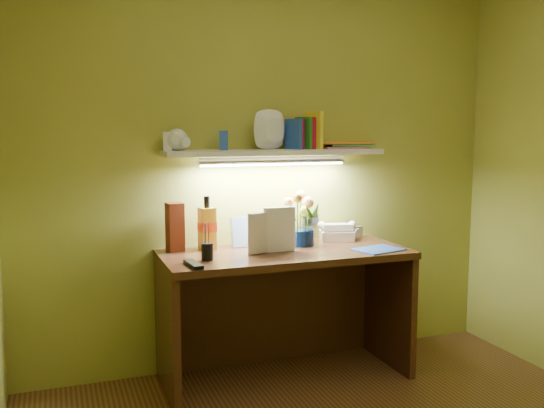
# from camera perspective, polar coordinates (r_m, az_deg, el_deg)

# --- Properties ---
(desk) EXTENTS (1.40, 0.60, 0.75)m
(desk) POSITION_cam_1_polar(r_m,az_deg,el_deg) (3.53, 1.26, -10.40)
(desk) COLOR #34170E
(desk) RESTS_ON ground
(flower_bouquet) EXTENTS (0.21, 0.21, 0.32)m
(flower_bouquet) POSITION_cam_1_polar(r_m,az_deg,el_deg) (3.59, 2.56, -1.31)
(flower_bouquet) COLOR #08193E
(flower_bouquet) RESTS_ON desk
(telephone) EXTENTS (0.23, 0.20, 0.12)m
(telephone) POSITION_cam_1_polar(r_m,az_deg,el_deg) (3.76, 6.11, -2.52)
(telephone) COLOR white
(telephone) RESTS_ON desk
(desk_clock) EXTENTS (0.08, 0.05, 0.07)m
(desk_clock) POSITION_cam_1_polar(r_m,az_deg,el_deg) (3.87, 7.97, -2.62)
(desk_clock) COLOR silver
(desk_clock) RESTS_ON desk
(whisky_bottle) EXTENTS (0.10, 0.10, 0.31)m
(whisky_bottle) POSITION_cam_1_polar(r_m,az_deg,el_deg) (3.46, -6.13, -1.79)
(whisky_bottle) COLOR #A76C12
(whisky_bottle) RESTS_ON desk
(whisky_box) EXTENTS (0.10, 0.10, 0.27)m
(whisky_box) POSITION_cam_1_polar(r_m,az_deg,el_deg) (3.45, -9.12, -2.16)
(whisky_box) COLOR #63230E
(whisky_box) RESTS_ON desk
(pen_cup) EXTENTS (0.07, 0.07, 0.15)m
(pen_cup) POSITION_cam_1_polar(r_m,az_deg,el_deg) (3.20, -6.12, -3.93)
(pen_cup) COLOR black
(pen_cup) RESTS_ON desk
(art_card) EXTENTS (0.18, 0.05, 0.17)m
(art_card) POSITION_cam_1_polar(r_m,az_deg,el_deg) (3.55, -2.52, -2.62)
(art_card) COLOR silver
(art_card) RESTS_ON desk
(tv_remote) EXTENTS (0.07, 0.19, 0.02)m
(tv_remote) POSITION_cam_1_polar(r_m,az_deg,el_deg) (3.08, -7.41, -5.65)
(tv_remote) COLOR black
(tv_remote) RESTS_ON desk
(blue_folder) EXTENTS (0.30, 0.25, 0.01)m
(blue_folder) POSITION_cam_1_polar(r_m,az_deg,el_deg) (3.51, 9.98, -4.23)
(blue_folder) COLOR blue
(blue_folder) RESTS_ON desk
(desk_book_a) EXTENTS (0.17, 0.06, 0.23)m
(desk_book_a) POSITION_cam_1_polar(r_m,az_deg,el_deg) (3.30, -2.26, -2.88)
(desk_book_a) COLOR silver
(desk_book_a) RESTS_ON desk
(desk_book_b) EXTENTS (0.19, 0.03, 0.25)m
(desk_book_b) POSITION_cam_1_polar(r_m,az_deg,el_deg) (3.35, -0.80, -2.50)
(desk_book_b) COLOR white
(desk_book_b) RESTS_ON desk
(wall_shelf) EXTENTS (1.32, 0.35, 0.25)m
(wall_shelf) POSITION_cam_1_polar(r_m,az_deg,el_deg) (3.54, 0.31, 5.47)
(wall_shelf) COLOR white
(wall_shelf) RESTS_ON ground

